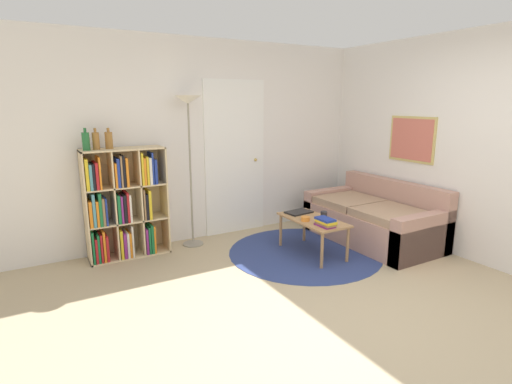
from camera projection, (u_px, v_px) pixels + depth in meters
The scene contains 15 objects.
ground_plane at pixel (366, 320), 3.38m from camera, with size 14.00×14.00×0.00m, color tan.
wall_back at pixel (225, 141), 5.40m from camera, with size 7.03×0.11×2.60m.
wall_right at pixel (411, 141), 5.23m from camera, with size 0.08×5.70×2.60m.
rug at pixel (304, 252), 4.90m from camera, with size 1.86×1.86×0.01m.
bookshelf at pixel (123, 205), 4.66m from camera, with size 0.92×0.34×1.29m.
floor_lamp at pixel (189, 119), 4.83m from camera, with size 0.32×0.32×1.88m.
couch at pixel (375, 220), 5.31m from camera, with size 0.95×1.75×0.78m.
coffee_table at pixel (313, 223), 4.79m from camera, with size 0.45×0.91×0.44m.
laptop at pixel (299, 212), 5.03m from camera, with size 0.35×0.25×0.02m.
bowl at pixel (305, 219), 4.69m from camera, with size 0.10×0.10×0.05m.
book_stack_on_table at pixel (326, 222), 4.48m from camera, with size 0.15×0.24×0.09m.
cup at pixel (324, 215), 4.80m from camera, with size 0.08×0.08×0.08m.
bottle_left at pixel (86, 141), 4.31m from camera, with size 0.08×0.08×0.24m.
bottle_middle at pixel (96, 141), 4.39m from camera, with size 0.08×0.08×0.24m.
bottle_right at pixel (109, 140), 4.46m from camera, with size 0.08×0.08×0.23m.
Camera 1 is at (-2.33, -2.18, 1.81)m, focal length 28.00 mm.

